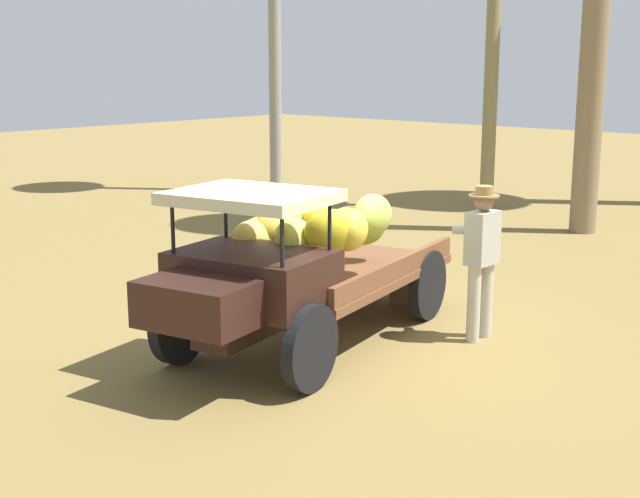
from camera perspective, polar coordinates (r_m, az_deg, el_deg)
ground_plane at (r=10.47m, az=1.43°, el=-5.23°), size 60.00×60.00×0.00m
truck at (r=9.51m, az=-1.84°, el=-0.92°), size 4.64×2.44×1.87m
farmer at (r=10.00m, az=10.48°, el=-0.25°), size 0.53×0.46×1.78m
wooden_crate at (r=11.71m, az=5.85°, el=-2.37°), size 0.76×0.73×0.40m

